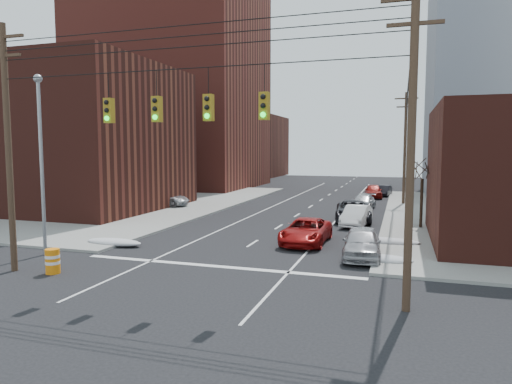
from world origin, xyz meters
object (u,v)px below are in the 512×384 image
Objects in this scene: red_pickup at (306,231)px; construction_barrel at (53,261)px; parked_car_c at (353,211)px; parked_car_d at (363,202)px; lot_car_d at (131,193)px; parked_car_f at (384,191)px; lot_car_a at (128,205)px; lot_car_b at (164,199)px; lot_car_c at (66,203)px; parked_car_b at (356,216)px; parked_car_a at (362,243)px; parked_car_e at (373,191)px.

red_pickup reaches higher than construction_barrel.
parked_car_c is 1.24× the size of parked_car_d.
lot_car_d is 3.95× the size of construction_barrel.
lot_car_a is at bearing -125.30° from parked_car_f.
parked_car_c is at bearing -87.29° from parked_car_f.
lot_car_c reaches higher than lot_car_b.
red_pickup is at bearing -87.54° from lot_car_c.
lot_car_c is (-6.02, -6.11, 0.08)m from lot_car_b.
parked_car_c reaches higher than construction_barrel.
lot_car_c is (-24.41, -0.99, 0.17)m from parked_car_b.
lot_car_b is 8.58m from lot_car_c.
parked_car_a is 32.17m from parked_car_f.
parked_car_b is 0.98× the size of parked_car_d.
parked_car_c is at bearing -123.53° from lot_car_d.
parked_car_d reaches higher than construction_barrel.
parked_car_e is 1.04× the size of lot_car_d.
lot_car_a is at bearing 113.41° from construction_barrel.
lot_car_d reaches higher than lot_car_b.
red_pickup is 1.15× the size of parked_car_d.
parked_car_b is at bearing -108.79° from lot_car_b.
parked_car_c is 18.82m from lot_car_a.
parked_car_d is at bearing 82.74° from parked_car_c.
lot_car_b is at bearing 139.00° from parked_car_a.
parked_car_b is (2.25, 7.06, 0.01)m from red_pickup.
lot_car_d reaches higher than red_pickup.
construction_barrel is (-12.90, -39.32, -0.04)m from parked_car_f.
parked_car_d is at bearing 84.13° from red_pickup.
red_pickup is 1.08× the size of lot_car_b.
parked_car_a reaches higher than lot_car_a.
parked_car_d is 10.42m from parked_car_e.
parked_car_b is 0.92× the size of lot_car_b.
lot_car_b is at bearing 106.85° from construction_barrel.
parked_car_d is at bearing 66.42° from construction_barrel.
parked_car_d is at bearing -106.45° from lot_car_d.
parked_car_b is 24.44m from lot_car_c.
lot_car_d is (-24.07, -11.52, 0.12)m from parked_car_e.
parked_car_a reaches higher than construction_barrel.
lot_car_d is at bearing 15.33° from lot_car_c.
red_pickup is at bearing 138.12° from parked_car_a.
parked_car_a is 1.24× the size of lot_car_a.
parked_car_f is at bearing -44.93° from lot_car_a.
parked_car_b reaches higher than construction_barrel.
construction_barrel is (-11.77, -36.63, -0.20)m from parked_car_e.
parked_car_d is 1.23× the size of parked_car_f.
lot_car_d is at bearing 145.95° from red_pickup.
parked_car_a reaches higher than parked_car_e.
parked_car_e is 38.48m from construction_barrel.
parked_car_e reaches higher than lot_car_a.
lot_car_a is 18.70m from construction_barrel.
parked_car_a is at bearing -91.11° from lot_car_c.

